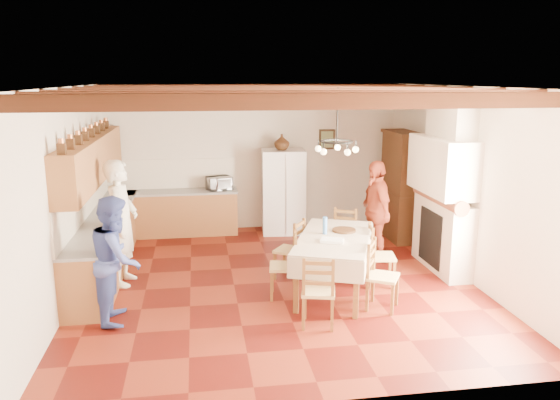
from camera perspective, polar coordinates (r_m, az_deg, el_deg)
The scene contains 31 objects.
floor at distance 8.63m, azimuth -0.36°, elevation -8.65°, with size 6.00×6.50×0.02m, color #4A0E09.
ceiling at distance 8.03m, azimuth -0.39°, elevation 11.83°, with size 6.00×6.50×0.02m, color white.
wall_back at distance 11.39m, azimuth -2.77°, elevation 4.48°, with size 6.00×0.02×3.00m, color beige.
wall_front at distance 5.10m, azimuth 5.00°, elevation -6.07°, with size 6.00×0.02×3.00m, color beige.
wall_left at distance 8.32m, azimuth -21.34°, elevation 0.50°, with size 0.02×6.50×3.00m, color beige.
wall_right at distance 9.13m, azimuth 18.68°, elevation 1.73°, with size 0.02×6.50×3.00m, color beige.
ceiling_beams at distance 8.04m, azimuth -0.39°, elevation 11.12°, with size 6.00×6.30×0.16m, color #381D0F, non-canonical shape.
lower_cabinets_left at distance 9.52m, azimuth -17.67°, elevation -4.39°, with size 0.60×4.30×0.86m, color brown.
lower_cabinets_back at distance 11.24m, azimuth -10.43°, elevation -1.40°, with size 2.30×0.60×0.86m, color brown.
countertop_left at distance 9.40m, azimuth -17.85°, elevation -1.77°, with size 0.62×4.30×0.04m, color gray.
countertop_back at distance 11.14m, azimuth -10.52°, elevation 0.85°, with size 2.34×0.62×0.04m, color gray.
backsplash_left at distance 9.38m, azimuth -19.70°, elevation 0.07°, with size 0.03×4.30×0.60m, color white.
backsplash_back at distance 11.36m, azimuth -10.55°, elevation 2.72°, with size 2.30×0.03×0.60m, color white.
upper_cabinets at distance 9.24m, azimuth -19.03°, elevation 4.04°, with size 0.35×4.20×0.70m, color brown.
fireplace at distance 9.19m, azimuth 16.46°, elevation 1.32°, with size 0.56×1.60×2.80m, color beige, non-canonical shape.
wall_picture at distance 11.58m, azimuth 4.93°, elevation 6.33°, with size 0.34×0.03×0.42m, color #2D2115.
refrigerator at distance 11.12m, azimuth 0.34°, elevation 0.90°, with size 0.85×0.70×1.71m, color white.
hutch at distance 10.91m, azimuth 12.48°, elevation 1.47°, with size 0.49×1.17×2.12m, color #321E0B, non-canonical shape.
dining_table at distance 8.07m, azimuth 5.70°, elevation -4.41°, with size 1.63×2.18×0.85m.
chandelier at distance 7.76m, azimuth 5.94°, elevation 6.11°, with size 0.47×0.47×0.03m, color black.
chair_left_near at distance 7.93m, azimuth 0.38°, elevation -6.84°, with size 0.42×0.40×0.96m, color brown, non-canonical shape.
chair_left_far at distance 8.66m, azimuth 0.98°, elevation -5.13°, with size 0.42×0.40×0.96m, color brown, non-canonical shape.
chair_right_near at distance 7.68m, azimuth 10.70°, elevation -7.76°, with size 0.42×0.40×0.96m, color brown, non-canonical shape.
chair_right_far at distance 8.51m, azimuth 10.56°, elevation -5.69°, with size 0.42×0.40×0.96m, color brown, non-canonical shape.
chair_end_near at distance 7.07m, azimuth 4.05°, elevation -9.38°, with size 0.42×0.40×0.96m, color brown, non-canonical shape.
chair_end_far at distance 9.29m, azimuth 6.55°, elevation -3.97°, with size 0.42×0.40×0.96m, color brown, non-canonical shape.
person_man at distance 8.65m, azimuth -16.19°, elevation -2.29°, with size 0.71×0.46×1.94m, color white.
person_woman_blue at distance 7.43m, azimuth -16.73°, elevation -5.89°, with size 0.81×0.63×1.67m, color #4151A2.
person_woman_red at distance 9.52m, azimuth 9.95°, elevation -1.15°, with size 1.03×0.43×1.76m, color #C04C30.
microwave at distance 11.11m, azimuth -6.37°, elevation 1.76°, with size 0.48×0.33×0.27m, color silver.
fridge_vase at distance 10.95m, azimuth 0.19°, elevation 6.08°, with size 0.30×0.30×0.32m, color #321E0B.
Camera 1 is at (-1.17, -7.95, 3.15)m, focal length 35.00 mm.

